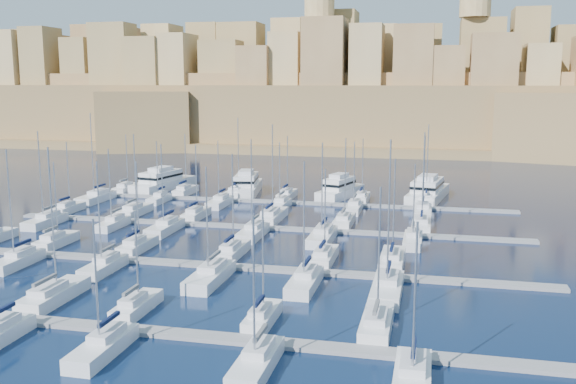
% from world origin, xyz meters
% --- Properties ---
extents(ground, '(600.00, 600.00, 0.00)m').
position_xyz_m(ground, '(0.00, 0.00, 0.00)').
color(ground, '#020A31').
rests_on(ground, ground).
extents(pontoon_near, '(84.00, 2.00, 0.40)m').
position_xyz_m(pontoon_near, '(0.00, -34.00, 0.20)').
color(pontoon_near, slate).
rests_on(pontoon_near, ground).
extents(pontoon_mid_near, '(84.00, 2.00, 0.40)m').
position_xyz_m(pontoon_mid_near, '(0.00, -12.00, 0.20)').
color(pontoon_mid_near, slate).
rests_on(pontoon_mid_near, ground).
extents(pontoon_mid_far, '(84.00, 2.00, 0.40)m').
position_xyz_m(pontoon_mid_far, '(0.00, 10.00, 0.20)').
color(pontoon_mid_far, slate).
rests_on(pontoon_mid_far, ground).
extents(pontoon_far, '(84.00, 2.00, 0.40)m').
position_xyz_m(pontoon_far, '(0.00, 32.00, 0.20)').
color(pontoon_far, slate).
rests_on(pontoon_far, ground).
extents(sailboat_2, '(3.00, 9.99, 16.76)m').
position_xyz_m(sailboat_2, '(-12.21, -28.12, 0.77)').
color(sailboat_2, silver).
rests_on(sailboat_2, ground).
extents(sailboat_3, '(2.35, 7.84, 10.75)m').
position_xyz_m(sailboat_3, '(-2.12, -29.18, 0.70)').
color(sailboat_3, silver).
rests_on(sailboat_3, ground).
extents(sailboat_4, '(2.25, 7.49, 11.92)m').
position_xyz_m(sailboat_4, '(11.11, -29.35, 0.71)').
color(sailboat_4, silver).
rests_on(sailboat_4, ground).
extents(sailboat_5, '(2.74, 9.13, 13.93)m').
position_xyz_m(sailboat_5, '(22.07, -28.55, 0.74)').
color(sailboat_5, silver).
rests_on(sailboat_5, ground).
extents(sailboat_9, '(2.61, 8.71, 12.33)m').
position_xyz_m(sailboat_9, '(-0.32, -39.24, 0.73)').
color(sailboat_9, silver).
rests_on(sailboat_9, ground).
extents(sailboat_10, '(2.65, 8.82, 13.28)m').
position_xyz_m(sailboat_10, '(13.35, -39.30, 0.73)').
color(sailboat_10, silver).
rests_on(sailboat_10, ground).
extents(sailboat_11, '(2.79, 9.29, 13.46)m').
position_xyz_m(sailboat_11, '(25.74, -39.53, 0.74)').
color(sailboat_11, silver).
rests_on(sailboat_11, ground).
extents(sailboat_13, '(2.50, 8.35, 12.32)m').
position_xyz_m(sailboat_13, '(-25.46, -6.93, 0.72)').
color(sailboat_13, silver).
rests_on(sailboat_13, ground).
extents(sailboat_14, '(2.54, 8.45, 12.70)m').
position_xyz_m(sailboat_14, '(-12.89, -6.88, 0.73)').
color(sailboat_14, silver).
rests_on(sailboat_14, ground).
extents(sailboat_15, '(2.64, 8.80, 14.06)m').
position_xyz_m(sailboat_15, '(0.82, -6.71, 0.74)').
color(sailboat_15, silver).
rests_on(sailboat_15, ground).
extents(sailboat_16, '(2.62, 8.73, 12.45)m').
position_xyz_m(sailboat_16, '(13.27, -6.75, 0.73)').
color(sailboat_16, silver).
rests_on(sailboat_16, ground).
extents(sailboat_17, '(2.92, 9.72, 13.93)m').
position_xyz_m(sailboat_17, '(22.02, -6.26, 0.75)').
color(sailboat_17, silver).
rests_on(sailboat_17, ground).
extents(sailboat_19, '(2.63, 8.77, 15.26)m').
position_xyz_m(sailboat_19, '(-24.37, -17.28, 0.75)').
color(sailboat_19, silver).
rests_on(sailboat_19, ground).
extents(sailboat_20, '(2.54, 8.46, 14.09)m').
position_xyz_m(sailboat_20, '(-12.37, -17.12, 0.74)').
color(sailboat_20, silver).
rests_on(sailboat_20, ground).
extents(sailboat_21, '(3.11, 10.37, 14.00)m').
position_xyz_m(sailboat_21, '(1.76, -18.06, 0.76)').
color(sailboat_21, silver).
rests_on(sailboat_21, ground).
extents(sailboat_22, '(2.83, 9.44, 14.84)m').
position_xyz_m(sailboat_22, '(12.94, -17.61, 0.75)').
color(sailboat_22, silver).
rests_on(sailboat_22, ground).
extents(sailboat_23, '(3.14, 10.48, 17.46)m').
position_xyz_m(sailboat_23, '(22.27, -18.11, 0.78)').
color(sailboat_23, silver).
rests_on(sailboat_23, ground).
extents(sailboat_24, '(2.37, 7.90, 12.92)m').
position_xyz_m(sailboat_24, '(-36.88, 14.85, 0.73)').
color(sailboat_24, silver).
rests_on(sailboat_24, ground).
extents(sailboat_25, '(2.76, 9.19, 14.48)m').
position_xyz_m(sailboat_25, '(-24.23, 15.48, 0.75)').
color(sailboat_25, silver).
rests_on(sailboat_25, ground).
extents(sailboat_26, '(2.53, 8.44, 12.93)m').
position_xyz_m(sailboat_26, '(-12.71, 15.11, 0.73)').
color(sailboat_26, silver).
rests_on(sailboat_26, ground).
extents(sailboat_27, '(3.21, 10.70, 16.44)m').
position_xyz_m(sailboat_27, '(0.41, 16.22, 0.78)').
color(sailboat_27, silver).
rests_on(sailboat_27, ground).
extents(sailboat_28, '(2.69, 8.98, 14.48)m').
position_xyz_m(sailboat_28, '(12.82, 15.38, 0.75)').
color(sailboat_28, silver).
rests_on(sailboat_28, ground).
extents(sailboat_29, '(2.85, 9.51, 15.65)m').
position_xyz_m(sailboat_29, '(25.18, 15.64, 0.76)').
color(sailboat_29, silver).
rests_on(sailboat_29, ground).
extents(sailboat_30, '(2.80, 9.33, 15.70)m').
position_xyz_m(sailboat_30, '(-34.64, 4.45, 0.76)').
color(sailboat_30, silver).
rests_on(sailboat_30, ground).
extents(sailboat_31, '(2.40, 8.00, 13.08)m').
position_xyz_m(sailboat_31, '(-22.93, 5.11, 0.73)').
color(sailboat_31, silver).
rests_on(sailboat_31, ground).
extents(sailboat_32, '(2.86, 9.55, 14.09)m').
position_xyz_m(sailboat_32, '(-13.67, 4.35, 0.75)').
color(sailboat_32, silver).
rests_on(sailboat_32, ground).
extents(sailboat_33, '(2.85, 9.51, 15.11)m').
position_xyz_m(sailboat_33, '(0.53, 4.36, 0.76)').
color(sailboat_33, silver).
rests_on(sailboat_33, ground).
extents(sailboat_34, '(3.08, 10.26, 14.90)m').
position_xyz_m(sailboat_34, '(11.20, 3.99, 0.76)').
color(sailboat_34, silver).
rests_on(sailboat_34, ground).
extents(sailboat_35, '(2.56, 8.54, 12.11)m').
position_xyz_m(sailboat_35, '(24.21, 4.84, 0.72)').
color(sailboat_35, silver).
rests_on(sailboat_35, ground).
extents(sailboat_36, '(2.63, 8.76, 12.43)m').
position_xyz_m(sailboat_36, '(-36.86, 37.27, 0.73)').
color(sailboat_36, silver).
rests_on(sailboat_36, ground).
extents(sailboat_37, '(2.60, 8.66, 12.80)m').
position_xyz_m(sailboat_37, '(-23.56, 37.22, 0.73)').
color(sailboat_37, silver).
rests_on(sailboat_37, ground).
extents(sailboat_38, '(3.03, 10.11, 16.19)m').
position_xyz_m(sailboat_38, '(-12.33, 37.93, 0.77)').
color(sailboat_38, silver).
rests_on(sailboat_38, ground).
extents(sailboat_39, '(2.58, 8.62, 12.73)m').
position_xyz_m(sailboat_39, '(-1.82, 37.20, 0.73)').
color(sailboat_39, silver).
rests_on(sailboat_39, ground).
extents(sailboat_40, '(2.52, 8.40, 12.53)m').
position_xyz_m(sailboat_40, '(13.23, 37.09, 0.72)').
color(sailboat_40, silver).
rests_on(sailboat_40, ground).
extents(sailboat_41, '(2.75, 9.15, 15.50)m').
position_xyz_m(sailboat_41, '(25.53, 37.46, 0.76)').
color(sailboat_41, silver).
rests_on(sailboat_41, ground).
extents(sailboat_42, '(3.25, 10.83, 17.51)m').
position_xyz_m(sailboat_42, '(-37.52, 25.71, 0.79)').
color(sailboat_42, silver).
rests_on(sailboat_42, ground).
extents(sailboat_43, '(2.26, 7.52, 12.24)m').
position_xyz_m(sailboat_43, '(-24.96, 27.34, 0.72)').
color(sailboat_43, silver).
rests_on(sailboat_43, ground).
extents(sailboat_44, '(2.72, 9.05, 12.64)m').
position_xyz_m(sailboat_44, '(-12.33, 26.59, 0.73)').
color(sailboat_44, silver).
rests_on(sailboat_44, ground).
extents(sailboat_45, '(2.59, 8.63, 12.65)m').
position_xyz_m(sailboat_45, '(-0.65, 26.79, 0.73)').
color(sailboat_45, silver).
rests_on(sailboat_45, ground).
extents(sailboat_46, '(2.58, 8.60, 12.98)m').
position_xyz_m(sailboat_46, '(12.97, 26.81, 0.73)').
color(sailboat_46, silver).
rests_on(sailboat_46, ground).
extents(sailboat_47, '(2.99, 9.95, 14.29)m').
position_xyz_m(sailboat_47, '(25.15, 26.15, 0.75)').
color(sailboat_47, silver).
rests_on(sailboat_47, ground).
extents(motor_yacht_a, '(8.71, 18.65, 5.25)m').
position_xyz_m(motor_yacht_a, '(-30.79, 42.13, 1.73)').
color(motor_yacht_a, silver).
rests_on(motor_yacht_a, ground).
extents(motor_yacht_b, '(7.47, 16.90, 5.25)m').
position_xyz_m(motor_yacht_b, '(-11.46, 41.34, 1.73)').
color(motor_yacht_b, silver).
rests_on(motor_yacht_b, ground).
extents(motor_yacht_c, '(8.38, 15.22, 5.25)m').
position_xyz_m(motor_yacht_c, '(8.40, 40.51, 1.73)').
color(motor_yacht_c, silver).
rests_on(motor_yacht_c, ground).
extents(motor_yacht_d, '(8.61, 19.58, 5.25)m').
position_xyz_m(motor_yacht_d, '(25.74, 42.59, 1.73)').
color(motor_yacht_d, silver).
rests_on(motor_yacht_d, ground).
extents(fortified_city, '(460.00, 108.95, 59.52)m').
position_xyz_m(fortified_city, '(-0.19, 155.26, 14.74)').
color(fortified_city, brown).
rests_on(fortified_city, ground).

